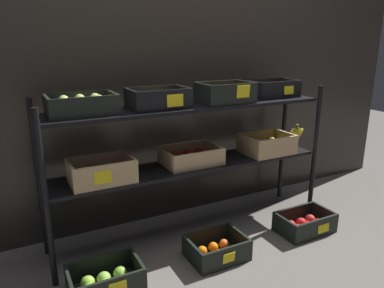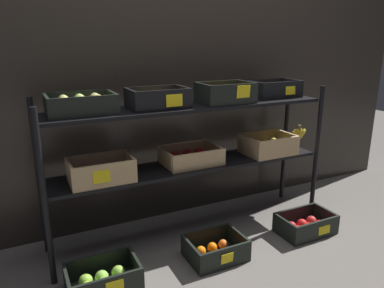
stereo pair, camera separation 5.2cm
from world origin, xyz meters
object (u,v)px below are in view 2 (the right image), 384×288
display_rack (192,131)px  crate_ground_tangerine (215,250)px  crate_ground_apple_red (305,226)px  crate_ground_apple_green (103,280)px

display_rack → crate_ground_tangerine: display_rack is taller
display_rack → crate_ground_apple_red: display_rack is taller
crate_ground_apple_red → crate_ground_apple_green: bearing=179.0°
display_rack → crate_ground_tangerine: (-0.01, -0.34, -0.65)m
display_rack → crate_ground_tangerine: 0.73m
crate_ground_tangerine → crate_ground_apple_green: bearing=178.9°
display_rack → crate_ground_apple_red: bearing=-28.0°
crate_ground_apple_green → crate_ground_tangerine: (0.66, -0.01, -0.00)m
crate_ground_tangerine → crate_ground_apple_red: (0.68, -0.01, 0.00)m
crate_ground_tangerine → display_rack: bearing=87.7°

